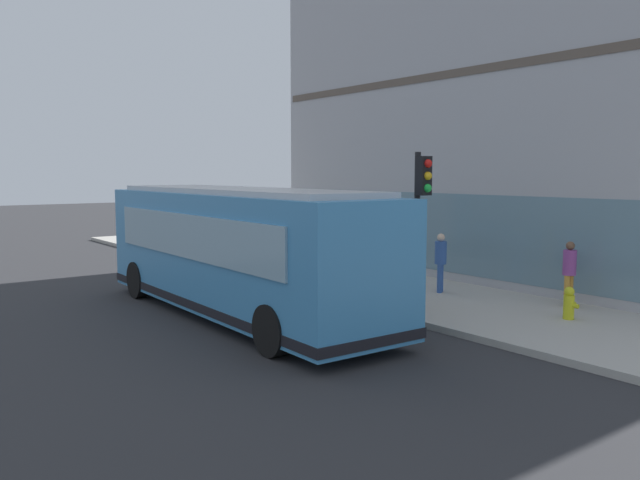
{
  "coord_description": "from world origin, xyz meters",
  "views": [
    {
      "loc": [
        -7.6,
        -13.0,
        3.44
      ],
      "look_at": [
        2.16,
        -0.02,
        1.73
      ],
      "focal_mm": 36.03,
      "sensor_mm": 36.0,
      "label": 1
    }
  ],
  "objects_px": {
    "pedestrian_near_building_entrance": "(569,269)",
    "pedestrian_near_hydrant": "(441,259)",
    "pedestrian_by_light_pole": "(398,262)",
    "city_bus_nearside": "(237,252)",
    "pedestrian_walking_along_curb": "(278,229)",
    "traffic_light_near_corner": "(421,201)",
    "fire_hydrant": "(569,303)"
  },
  "relations": [
    {
      "from": "pedestrian_near_building_entrance",
      "to": "pedestrian_near_hydrant",
      "type": "relative_size",
      "value": 0.99
    },
    {
      "from": "pedestrian_near_hydrant",
      "to": "pedestrian_by_light_pole",
      "type": "bearing_deg",
      "value": 179.99
    },
    {
      "from": "city_bus_nearside",
      "to": "pedestrian_walking_along_curb",
      "type": "relative_size",
      "value": 5.84
    },
    {
      "from": "city_bus_nearside",
      "to": "traffic_light_near_corner",
      "type": "xyz_separation_m",
      "value": [
        3.26,
        -2.84,
        1.22
      ]
    },
    {
      "from": "traffic_light_near_corner",
      "to": "city_bus_nearside",
      "type": "bearing_deg",
      "value": 138.93
    },
    {
      "from": "fire_hydrant",
      "to": "pedestrian_near_hydrant",
      "type": "distance_m",
      "value": 4.03
    },
    {
      "from": "city_bus_nearside",
      "to": "pedestrian_walking_along_curb",
      "type": "xyz_separation_m",
      "value": [
        6.6,
        8.32,
        -0.41
      ]
    },
    {
      "from": "city_bus_nearside",
      "to": "traffic_light_near_corner",
      "type": "distance_m",
      "value": 4.5
    },
    {
      "from": "city_bus_nearside",
      "to": "pedestrian_by_light_pole",
      "type": "xyz_separation_m",
      "value": [
        3.97,
        -1.37,
        -0.43
      ]
    },
    {
      "from": "pedestrian_near_hydrant",
      "to": "pedestrian_walking_along_curb",
      "type": "height_order",
      "value": "pedestrian_walking_along_curb"
    },
    {
      "from": "traffic_light_near_corner",
      "to": "pedestrian_near_building_entrance",
      "type": "distance_m",
      "value": 4.2
    },
    {
      "from": "traffic_light_near_corner",
      "to": "pedestrian_walking_along_curb",
      "type": "relative_size",
      "value": 2.18
    },
    {
      "from": "city_bus_nearside",
      "to": "fire_hydrant",
      "type": "relative_size",
      "value": 13.63
    },
    {
      "from": "pedestrian_near_building_entrance",
      "to": "pedestrian_walking_along_curb",
      "type": "height_order",
      "value": "pedestrian_walking_along_curb"
    },
    {
      "from": "city_bus_nearside",
      "to": "traffic_light_near_corner",
      "type": "height_order",
      "value": "traffic_light_near_corner"
    },
    {
      "from": "traffic_light_near_corner",
      "to": "pedestrian_by_light_pole",
      "type": "xyz_separation_m",
      "value": [
        0.71,
        1.47,
        -1.65
      ]
    },
    {
      "from": "pedestrian_near_hydrant",
      "to": "city_bus_nearside",
      "type": "bearing_deg",
      "value": 166.17
    },
    {
      "from": "traffic_light_near_corner",
      "to": "fire_hydrant",
      "type": "height_order",
      "value": "traffic_light_near_corner"
    },
    {
      "from": "city_bus_nearside",
      "to": "pedestrian_near_building_entrance",
      "type": "height_order",
      "value": "city_bus_nearside"
    },
    {
      "from": "fire_hydrant",
      "to": "city_bus_nearside",
      "type": "bearing_deg",
      "value": 135.49
    },
    {
      "from": "pedestrian_near_building_entrance",
      "to": "pedestrian_by_light_pole",
      "type": "xyz_separation_m",
      "value": [
        -2.73,
        3.19,
        0.06
      ]
    },
    {
      "from": "pedestrian_near_hydrant",
      "to": "fire_hydrant",
      "type": "bearing_deg",
      "value": -91.82
    },
    {
      "from": "pedestrian_near_building_entrance",
      "to": "pedestrian_near_hydrant",
      "type": "xyz_separation_m",
      "value": [
        -1.12,
        3.19,
        0.01
      ]
    },
    {
      "from": "traffic_light_near_corner",
      "to": "pedestrian_near_hydrant",
      "type": "relative_size",
      "value": 2.31
    },
    {
      "from": "traffic_light_near_corner",
      "to": "pedestrian_walking_along_curb",
      "type": "bearing_deg",
      "value": 73.36
    },
    {
      "from": "pedestrian_near_hydrant",
      "to": "pedestrian_walking_along_curb",
      "type": "relative_size",
      "value": 0.94
    },
    {
      "from": "fire_hydrant",
      "to": "pedestrian_near_hydrant",
      "type": "relative_size",
      "value": 0.45
    },
    {
      "from": "city_bus_nearside",
      "to": "traffic_light_near_corner",
      "type": "relative_size",
      "value": 2.68
    },
    {
      "from": "city_bus_nearside",
      "to": "pedestrian_near_hydrant",
      "type": "relative_size",
      "value": 6.2
    },
    {
      "from": "fire_hydrant",
      "to": "traffic_light_near_corner",
      "type": "bearing_deg",
      "value": 131.03
    },
    {
      "from": "pedestrian_near_building_entrance",
      "to": "pedestrian_near_hydrant",
      "type": "distance_m",
      "value": 3.38
    },
    {
      "from": "traffic_light_near_corner",
      "to": "pedestrian_by_light_pole",
      "type": "distance_m",
      "value": 2.32
    }
  ]
}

